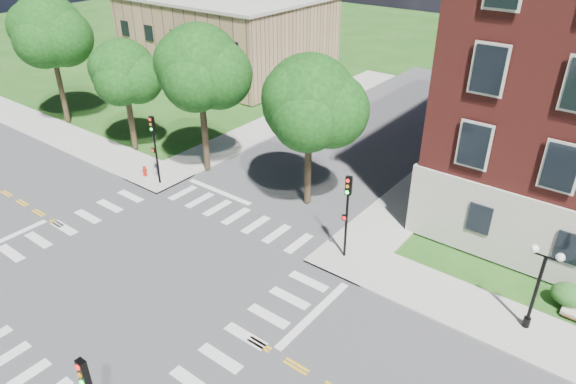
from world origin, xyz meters
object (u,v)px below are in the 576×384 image
Objects in this scene: traffic_signal_ne at (347,207)px; twin_lamp_west at (538,284)px; traffic_signal_nw at (154,142)px; fire_hydrant at (145,171)px.

twin_lamp_west is at bearing 2.58° from traffic_signal_ne.
traffic_signal_nw is (-14.48, -0.57, 0.00)m from traffic_signal_ne.
fire_hydrant is at bearing -178.25° from traffic_signal_ne.
traffic_signal_ne is 1.13× the size of twin_lamp_west.
twin_lamp_west is (9.36, 0.42, -0.66)m from traffic_signal_ne.
fire_hydrant is at bearing 177.28° from traffic_signal_nw.
twin_lamp_west is 5.64× the size of fire_hydrant.
traffic_signal_ne is at bearing 2.26° from traffic_signal_nw.
traffic_signal_nw is at bearing -2.72° from fire_hydrant.
twin_lamp_west reaches higher than fire_hydrant.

